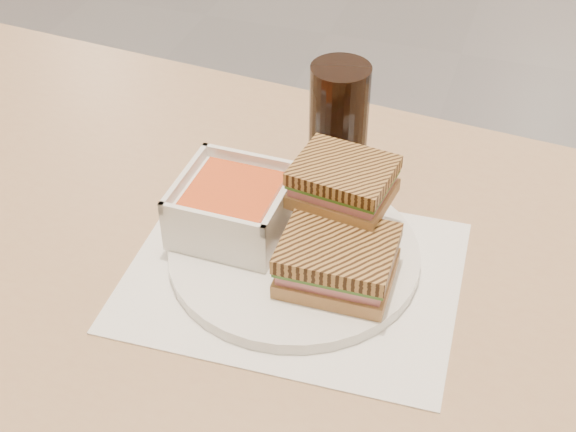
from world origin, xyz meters
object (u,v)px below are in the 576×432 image
(main_table, at_px, (199,291))
(soup_bowl, at_px, (234,208))
(cola_glass, at_px, (338,124))
(plate, at_px, (294,254))
(panini_lower, at_px, (338,261))

(main_table, distance_m, soup_bowl, 0.17)
(soup_bowl, bearing_deg, cola_glass, 63.60)
(plate, bearing_deg, soup_bowl, 169.53)
(main_table, bearing_deg, cola_glass, 47.81)
(soup_bowl, xyz_separation_m, panini_lower, (0.14, -0.04, -0.00))
(main_table, bearing_deg, soup_bowl, -7.02)
(plate, distance_m, panini_lower, 0.07)
(soup_bowl, relative_size, cola_glass, 0.79)
(soup_bowl, height_order, cola_glass, cola_glass)
(plate, height_order, soup_bowl, soup_bowl)
(panini_lower, xyz_separation_m, cola_glass, (-0.06, 0.21, 0.04))
(plate, bearing_deg, panini_lower, -27.41)
(panini_lower, height_order, cola_glass, cola_glass)
(main_table, height_order, cola_glass, cola_glass)
(cola_glass, bearing_deg, soup_bowl, -116.40)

